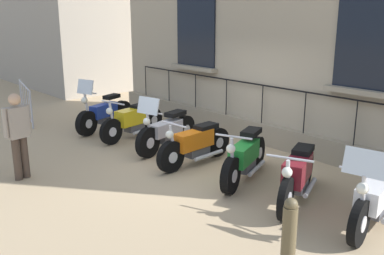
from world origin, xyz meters
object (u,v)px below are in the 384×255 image
motorcycle_silver (167,132)px  motorcycle_white (376,197)px  motorcycle_green (245,158)px  bollard (289,243)px  motorcycle_maroon (298,175)px  motorcycle_yellow (132,121)px  motorcycle_orange (195,144)px  crowd_barrier (26,101)px  motorcycle_blue (105,114)px  pedestrian_standing (18,132)px

motorcycle_silver → motorcycle_white: size_ratio=0.93×
motorcycle_green → bollard: bearing=50.2°
motorcycle_maroon → motorcycle_white: 1.26m
motorcycle_yellow → bollard: (2.06, 6.16, 0.11)m
motorcycle_orange → motorcycle_maroon: (-0.05, 2.45, 0.03)m
crowd_barrier → bollard: bearing=85.3°
motorcycle_maroon → motorcycle_yellow: bearing=-90.7°
motorcycle_blue → motorcycle_orange: motorcycle_blue is taller
motorcycle_blue → crowd_barrier: (1.16, -2.41, 0.14)m
motorcycle_white → pedestrian_standing: size_ratio=1.30×
motorcycle_yellow → bollard: size_ratio=1.88×
motorcycle_white → bollard: bearing=0.5°
motorcycle_orange → bollard: (1.95, 3.72, 0.13)m
motorcycle_silver → motorcycle_orange: 1.12m
motorcycle_orange → motorcycle_yellow: bearing=-92.6°
motorcycle_yellow → motorcycle_maroon: motorcycle_yellow is taller
bollard → crowd_barrier: bearing=-94.7°
motorcycle_green → motorcycle_orange: bearing=-84.9°
motorcycle_blue → motorcycle_maroon: 6.04m
motorcycle_white → crowd_barrier: 9.80m
motorcycle_silver → crowd_barrier: motorcycle_silver is taller
motorcycle_orange → motorcycle_white: 3.71m
motorcycle_silver → crowd_barrier: (1.30, -4.88, 0.13)m
motorcycle_blue → motorcycle_white: size_ratio=0.95×
crowd_barrier → motorcycle_silver: bearing=104.9°
motorcycle_white → crowd_barrier: (1.36, -9.70, 0.12)m
pedestrian_standing → motorcycle_green: bearing=137.5°
motorcycle_yellow → pedestrian_standing: pedestrian_standing is taller
motorcycle_blue → crowd_barrier: size_ratio=0.95×
motorcycle_green → crowd_barrier: 7.36m
motorcycle_maroon → bollard: bollard is taller
crowd_barrier → motorcycle_green: bearing=99.9°
motorcycle_green → motorcycle_maroon: size_ratio=0.95×
motorcycle_silver → crowd_barrier: size_ratio=0.93×
motorcycle_orange → motorcycle_maroon: motorcycle_orange is taller
motorcycle_blue → motorcycle_green: (-0.11, 4.83, -0.00)m
motorcycle_green → bollard: size_ratio=1.79×
crowd_barrier → motorcycle_white: bearing=98.0°
motorcycle_yellow → motorcycle_orange: motorcycle_yellow is taller
motorcycle_green → crowd_barrier: crowd_barrier is taller
pedestrian_standing → motorcycle_yellow: bearing=-164.3°
motorcycle_green → motorcycle_white: (-0.10, 2.45, 0.02)m
motorcycle_blue → crowd_barrier: 2.68m
motorcycle_yellow → motorcycle_green: same height
motorcycle_yellow → motorcycle_white: 6.15m
motorcycle_blue → motorcycle_maroon: size_ratio=0.99×
motorcycle_green → crowd_barrier: (1.27, -7.25, 0.14)m
motorcycle_green → motorcycle_white: bearing=92.2°
pedestrian_standing → motorcycle_orange: bearing=152.1°
motorcycle_yellow → motorcycle_maroon: bearing=89.3°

